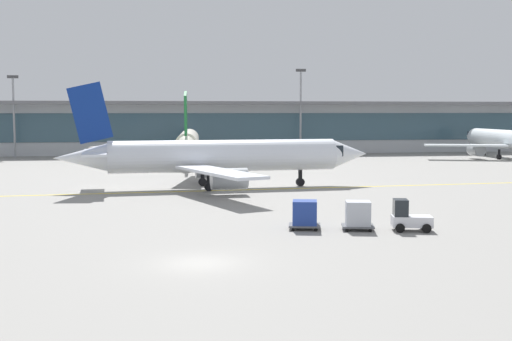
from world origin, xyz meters
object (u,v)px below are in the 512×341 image
object	(u,v)px
gate_airplane_2	(507,140)
cargo_dolly_lead	(358,214)
apron_light_mast_2	(301,108)
gate_airplane_1	(188,142)
taxiing_regional_jet	(220,157)
apron_light_mast_1	(14,112)
baggage_tug	(408,217)
cargo_dolly_trailing	(305,214)

from	to	relation	value
gate_airplane_2	cargo_dolly_lead	world-z (taller)	gate_airplane_2
apron_light_mast_2	gate_airplane_1	bearing A→B (deg)	-143.12
taxiing_regional_jet	apron_light_mast_1	world-z (taller)	apron_light_mast_1
cargo_dolly_lead	baggage_tug	bearing A→B (deg)	-0.00
gate_airplane_2	apron_light_mast_1	bearing A→B (deg)	80.58
taxiing_regional_jet	baggage_tug	size ratio (longest dim) A/B	11.37
apron_light_mast_1	apron_light_mast_2	size ratio (longest dim) A/B	0.90
baggage_tug	apron_light_mast_1	world-z (taller)	apron_light_mast_1
gate_airplane_1	cargo_dolly_trailing	size ratio (longest dim) A/B	13.19
cargo_dolly_lead	gate_airplane_2	bearing A→B (deg)	66.57
cargo_dolly_trailing	apron_light_mast_2	world-z (taller)	apron_light_mast_2
baggage_tug	cargo_dolly_lead	xyz separation A→B (m)	(-3.21, 0.76, 0.16)
apron_light_mast_2	taxiing_regional_jet	bearing A→B (deg)	-111.61
baggage_tug	gate_airplane_2	bearing A→B (deg)	68.94
baggage_tug	cargo_dolly_lead	distance (m)	3.31
apron_light_mast_2	apron_light_mast_1	bearing A→B (deg)	179.68
cargo_dolly_trailing	gate_airplane_1	bearing A→B (deg)	107.88
taxiing_regional_jet	apron_light_mast_1	xyz separation A→B (m)	(-29.88, 50.13, 4.39)
cargo_dolly_trailing	gate_airplane_2	bearing A→B (deg)	64.12
cargo_dolly_lead	apron_light_mast_2	bearing A→B (deg)	93.48
gate_airplane_2	baggage_tug	xyz separation A→B (m)	(-41.36, -60.31, -2.20)
cargo_dolly_lead	apron_light_mast_1	bearing A→B (deg)	129.22
gate_airplane_2	cargo_dolly_lead	bearing A→B (deg)	144.83
gate_airplane_2	baggage_tug	bearing A→B (deg)	147.21
gate_airplane_1	cargo_dolly_trailing	bearing A→B (deg)	-171.16
apron_light_mast_2	cargo_dolly_lead	bearing A→B (deg)	-99.91
gate_airplane_1	apron_light_mast_2	distance (m)	26.95
gate_airplane_1	apron_light_mast_2	xyz separation A→B (m)	(21.15, 15.87, 5.23)
gate_airplane_1	cargo_dolly_lead	xyz separation A→B (m)	(8.02, -59.27, -2.11)
cargo_dolly_trailing	apron_light_mast_1	xyz separation A→B (m)	(-33.07, 74.59, 6.56)
gate_airplane_1	cargo_dolly_trailing	xyz separation A→B (m)	(4.59, -58.45, -2.11)
baggage_tug	cargo_dolly_lead	size ratio (longest dim) A/B	1.18
cargo_dolly_lead	apron_light_mast_2	distance (m)	76.62
cargo_dolly_lead	cargo_dolly_trailing	distance (m)	3.53
baggage_tug	taxiing_regional_jet	bearing A→B (deg)	124.08
cargo_dolly_trailing	apron_light_mast_1	world-z (taller)	apron_light_mast_1
cargo_dolly_lead	cargo_dolly_trailing	xyz separation A→B (m)	(-3.43, 0.82, 0.00)
baggage_tug	cargo_dolly_trailing	world-z (taller)	baggage_tug
gate_airplane_1	baggage_tug	xyz separation A→B (m)	(11.24, -60.03, -2.27)
gate_airplane_2	cargo_dolly_trailing	distance (m)	75.88
gate_airplane_2	cargo_dolly_trailing	bearing A→B (deg)	142.39
baggage_tug	gate_airplane_1	bearing A→B (deg)	113.99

